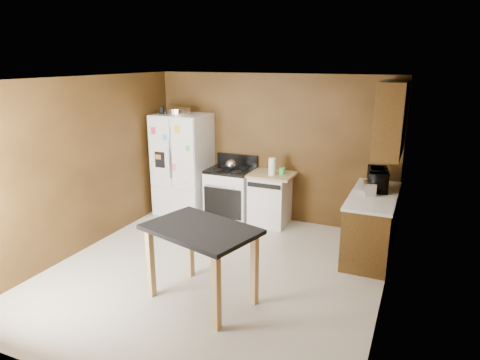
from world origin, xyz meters
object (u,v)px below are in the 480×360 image
Objects in this scene: refrigerator at (183,165)px; dishwasher at (270,198)px; pen_cup at (162,110)px; roasting_pan at (178,111)px; paper_towel at (272,167)px; kettle at (231,165)px; island at (201,239)px; green_canister at (282,171)px; toaster at (370,188)px; microwave at (377,180)px; gas_range at (231,193)px.

refrigerator is 2.02× the size of dishwasher.
pen_cup is 0.14× the size of dishwasher.
roasting_pan is at bearing -176.27° from dishwasher.
refrigerator reaches higher than paper_towel.
kettle is at bearing 0.08° from refrigerator.
dishwasher is 0.63× the size of island.
dishwasher is (-0.20, -0.01, -0.50)m from green_canister.
pen_cup is 0.53× the size of toaster.
green_canister is at bearing 69.92° from microwave.
gas_range is 0.78× the size of island.
green_canister is (0.88, 0.10, -0.04)m from kettle.
kettle is 0.17× the size of gas_range.
dishwasher is 2.60m from island.
kettle is 0.87m from dishwasher.
refrigerator is (-3.29, 0.45, -0.09)m from toaster.
kettle reaches higher than island.
green_canister is 0.53m from dishwasher.
pen_cup is at bearing -171.95° from gas_range.
paper_towel is 0.20× the size of island.
paper_towel is 0.16× the size of refrigerator.
toaster is (3.61, -0.33, -0.88)m from pen_cup.
green_canister is 0.10× the size of gas_range.
gas_range is at bearing 3.81° from refrigerator.
dishwasher is at bearing 2.99° from refrigerator.
gas_range reaches higher than dishwasher.
refrigerator is (-3.36, 0.18, -0.14)m from microwave.
toaster is at bearing -12.01° from gas_range.
paper_towel is at bearing 90.86° from island.
green_canister is at bearing 3.06° from refrigerator.
refrigerator reaches higher than dishwasher.
gas_range is (1.23, 0.17, -1.40)m from pen_cup.
microwave reaches higher than island.
kettle is 2.62m from island.
green_canister is at bearing 2.32° from gas_range.
gas_range is at bearing 5.08° from roasting_pan.
refrigerator is 1.69m from dishwasher.
roasting_pan is 1.54× the size of paper_towel.
pen_cup is at bearing 160.13° from toaster.
refrigerator is (-0.95, -0.00, -0.09)m from kettle.
microwave is 0.57× the size of dishwasher.
island is at bearing -141.99° from toaster.
toaster reaches higher than dishwasher.
pen_cup is at bearing -174.39° from green_canister.
toaster is (3.32, -0.42, -0.87)m from roasting_pan.
island is at bearing -87.95° from dishwasher.
pen_cup is 0.07× the size of refrigerator.
roasting_pan is at bearing -178.56° from kettle.
green_canister is 1.56m from toaster.
microwave is 0.46× the size of gas_range.
island is (0.81, -2.56, 0.31)m from gas_range.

